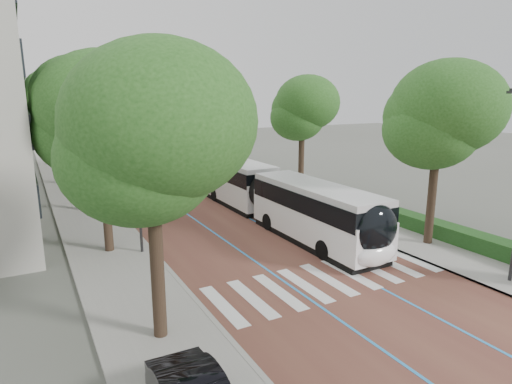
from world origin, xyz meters
TOP-DOWN VIEW (x-y plane):
  - ground at (0.00, 0.00)m, footprint 160.00×160.00m
  - road at (0.00, 40.00)m, footprint 11.00×140.00m
  - sidewalk_left at (-7.50, 40.00)m, footprint 4.00×140.00m
  - sidewalk_right at (7.50, 40.00)m, footprint 4.00×140.00m
  - kerb_left at (-5.60, 40.00)m, footprint 0.20×140.00m
  - kerb_right at (5.60, 40.00)m, footprint 0.20×140.00m
  - zebra_crossing at (0.20, 1.00)m, footprint 10.55×3.60m
  - lane_line_left at (-1.60, 40.00)m, footprint 0.12×126.00m
  - lane_line_right at (1.60, 40.00)m, footprint 0.12×126.00m
  - hedge at (9.10, 0.00)m, footprint 1.20×14.00m
  - streetlight_far at (6.62, 22.00)m, footprint 1.82×0.20m
  - lamp_post_left at (-6.10, 8.00)m, footprint 0.14×0.14m
  - trees_left at (-7.50, 23.56)m, footprint 6.44×60.48m
  - trees_right at (7.70, 20.16)m, footprint 5.63×47.34m
  - lead_bus at (2.62, 9.05)m, footprint 2.64×18.41m
  - bus_queued_0 at (2.87, 24.71)m, footprint 3.09×12.50m
  - bus_queued_1 at (2.43, 37.95)m, footprint 2.93×12.47m

SIDE VIEW (x-z plane):
  - ground at x=0.00m, z-range 0.00..0.00m
  - road at x=0.00m, z-range 0.00..0.02m
  - lane_line_left at x=-1.60m, z-range 0.02..0.03m
  - lane_line_right at x=1.60m, z-range 0.02..0.03m
  - zebra_crossing at x=0.20m, z-range 0.02..0.03m
  - sidewalk_left at x=-7.50m, z-range 0.00..0.12m
  - sidewalk_right at x=7.50m, z-range 0.00..0.12m
  - kerb_left at x=-5.60m, z-range -0.01..0.13m
  - kerb_right at x=5.60m, z-range -0.01..0.13m
  - hedge at x=9.10m, z-range 0.12..0.92m
  - bus_queued_0 at x=2.87m, z-range 0.02..3.22m
  - bus_queued_1 at x=2.43m, z-range 0.02..3.22m
  - lead_bus at x=2.62m, z-range 0.03..3.23m
  - lamp_post_left at x=-6.10m, z-range 0.12..8.12m
  - streetlight_far at x=6.62m, z-range 0.82..8.82m
  - trees_right at x=7.70m, z-range 1.95..10.99m
  - trees_left at x=-7.50m, z-range 1.75..11.88m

